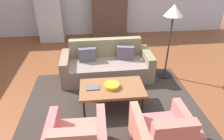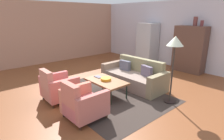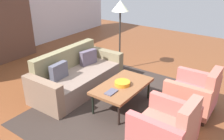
{
  "view_description": "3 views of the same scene",
  "coord_description": "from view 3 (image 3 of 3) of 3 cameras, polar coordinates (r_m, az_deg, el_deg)",
  "views": [
    {
      "loc": [
        -0.35,
        -3.54,
        2.57
      ],
      "look_at": [
        0.0,
        -0.23,
        0.67
      ],
      "focal_mm": 32.02,
      "sensor_mm": 36.0,
      "label": 1
    },
    {
      "loc": [
        3.74,
        -3.54,
        2.19
      ],
      "look_at": [
        -0.27,
        -0.06,
        0.61
      ],
      "focal_mm": 29.66,
      "sensor_mm": 36.0,
      "label": 2
    },
    {
      "loc": [
        -3.31,
        -2.59,
        2.52
      ],
      "look_at": [
        0.12,
        -0.15,
        0.61
      ],
      "focal_mm": 38.22,
      "sensor_mm": 36.0,
      "label": 3
    }
  ],
  "objects": [
    {
      "name": "armchair_left",
      "position": [
        3.58,
        13.22,
        -13.81
      ],
      "size": [
        0.82,
        0.82,
        0.88
      ],
      "rotation": [
        0.0,
        0.0,
        -0.02
      ],
      "color": "#352C18",
      "rests_on": "ground"
    },
    {
      "name": "floor_lamp",
      "position": [
        5.73,
        1.98,
        13.58
      ],
      "size": [
        0.4,
        0.4,
        1.72
      ],
      "color": "black",
      "rests_on": "ground"
    },
    {
      "name": "coffee_table",
      "position": [
        4.43,
        2.51,
        -3.98
      ],
      "size": [
        1.2,
        0.7,
        0.45
      ],
      "color": "black",
      "rests_on": "ground"
    },
    {
      "name": "book_stack",
      "position": [
        4.15,
        -0.2,
        -5.3
      ],
      "size": [
        0.24,
        0.15,
        0.02
      ],
      "color": "#535060",
      "rests_on": "coffee_table"
    },
    {
      "name": "couch",
      "position": [
        5.15,
        -8.63,
        -1.54
      ],
      "size": [
        2.12,
        0.94,
        0.86
      ],
      "rotation": [
        0.0,
        0.0,
        3.16
      ],
      "color": "#816C60",
      "rests_on": "ground"
    },
    {
      "name": "ground_plane",
      "position": [
        4.9,
        -2.25,
        -6.56
      ],
      "size": [
        11.57,
        11.57,
        0.0
      ],
      "primitive_type": "plane",
      "color": "brown"
    },
    {
      "name": "cabinet",
      "position": [
        7.27,
        -23.54,
        9.52
      ],
      "size": [
        1.2,
        0.51,
        1.8
      ],
      "color": "brown",
      "rests_on": "ground"
    },
    {
      "name": "area_rug",
      "position": [
        4.66,
        1.9,
        -8.25
      ],
      "size": [
        3.4,
        2.6,
        0.01
      ],
      "primitive_type": "cube",
      "color": "#342A25",
      "rests_on": "ground"
    },
    {
      "name": "armchair_right",
      "position": [
        4.55,
        19.25,
        -5.67
      ],
      "size": [
        0.81,
        0.81,
        0.88
      ],
      "rotation": [
        0.0,
        0.0,
        0.02
      ],
      "color": "black",
      "rests_on": "ground"
    },
    {
      "name": "fruit_bowl",
      "position": [
        4.39,
        2.49,
        -3.17
      ],
      "size": [
        0.29,
        0.29,
        0.07
      ],
      "primitive_type": "cylinder",
      "color": "orange",
      "rests_on": "coffee_table"
    }
  ]
}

